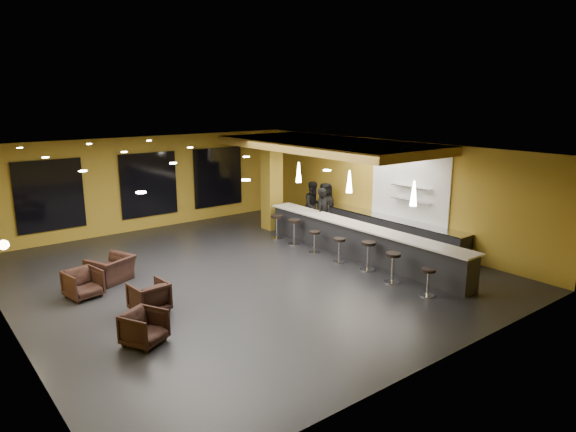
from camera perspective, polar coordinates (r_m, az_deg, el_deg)
floor at (r=14.89m, az=-4.91°, el=-6.51°), size 12.00×13.00×0.10m
ceiling at (r=14.09m, az=-5.20°, el=7.41°), size 12.00×13.00×0.10m
wall_back at (r=20.10m, az=-15.33°, el=3.56°), size 12.00×0.10×3.50m
wall_front at (r=9.77m, az=16.59°, el=-6.58°), size 12.00×0.10×3.50m
wall_right at (r=18.31m, az=11.02°, el=2.88°), size 0.10×13.00×3.50m
wood_soffit at (r=17.33m, az=4.23°, el=7.89°), size 3.60×8.00×0.28m
window_left at (r=18.95m, az=-24.96°, el=2.07°), size 2.20×0.06×2.40m
window_center at (r=20.00m, az=-15.20°, el=3.38°), size 2.20×0.06×2.40m
window_right at (r=21.33m, az=-7.77°, el=4.32°), size 2.20×0.06×2.40m
tile_backsplash at (r=17.58m, az=13.32°, el=3.17°), size 0.06×3.20×2.40m
bar_counter at (r=16.21m, az=7.90°, el=-2.89°), size 0.60×8.00×1.00m
bar_top at (r=16.07m, az=7.95°, el=-1.09°), size 0.78×8.10×0.05m
prep_counter at (r=17.98m, az=11.20°, el=-1.63°), size 0.70×6.00×0.86m
prep_top at (r=17.87m, az=11.26°, el=-0.22°), size 0.72×6.00×0.03m
wall_shelf_lower at (r=17.42m, az=13.47°, el=1.73°), size 0.30×1.50×0.03m
wall_shelf_upper at (r=17.34m, az=13.55°, el=3.19°), size 0.30×1.50×0.03m
column at (r=19.32m, az=-1.82°, el=3.66°), size 0.60×0.60×3.50m
wall_sconce at (r=12.79m, az=-29.05°, el=-2.82°), size 0.22×0.22×0.22m
pendant_0 at (r=14.51m, az=13.80°, el=2.46°), size 0.20×0.20×0.70m
pendant_1 at (r=16.14m, az=6.83°, el=3.82°), size 0.20×0.20×0.70m
pendant_2 at (r=17.98m, az=1.20°, el=4.87°), size 0.20×0.20×0.70m
staff_a at (r=18.00m, az=3.93°, el=0.23°), size 0.78×0.63×1.84m
staff_b at (r=19.25m, az=2.88°, el=1.12°), size 1.03×0.88×1.85m
staff_c at (r=19.48m, az=4.19°, el=1.13°), size 0.93×0.66×1.78m
armchair_a at (r=11.10m, az=-15.67°, el=-11.88°), size 1.02×1.03×0.70m
armchair_b at (r=12.60m, az=-15.18°, el=-8.67°), size 0.85×0.87×0.74m
armchair_c at (r=13.97m, az=-21.81°, el=-6.99°), size 0.92×0.94×0.73m
armchair_d at (r=14.87m, az=-19.07°, el=-5.62°), size 1.36×1.29×0.70m
bar_stool_0 at (r=13.49m, az=15.31°, el=-6.74°), size 0.37×0.37×0.73m
bar_stool_1 at (r=14.20m, az=11.57°, el=-5.21°), size 0.43×0.43×0.85m
bar_stool_2 at (r=15.06m, az=8.90°, el=-3.98°), size 0.44×0.44×0.86m
bar_stool_3 at (r=15.66m, az=5.72°, el=-3.45°), size 0.39×0.39×0.76m
bar_stool_4 at (r=16.56m, az=2.97°, el=-2.57°), size 0.36×0.36×0.72m
bar_stool_5 at (r=17.44m, az=0.71°, el=-1.41°), size 0.44×0.44×0.87m
bar_stool_6 at (r=18.14m, az=-1.26°, el=-0.86°), size 0.43×0.43×0.86m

